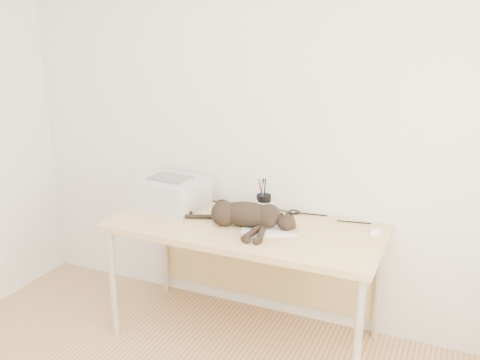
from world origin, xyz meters
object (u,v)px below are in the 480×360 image
at_px(desk, 250,241).
at_px(printer, 170,192).
at_px(mug, 264,208).
at_px(pen_cup, 264,204).
at_px(cat, 244,216).
at_px(mouse, 375,230).

xyz_separation_m(desk, printer, (-0.57, 0.03, 0.23)).
relative_size(printer, mug, 4.26).
bearing_deg(pen_cup, printer, -169.43).
distance_m(cat, pen_cup, 0.25).
xyz_separation_m(cat, mug, (0.05, 0.21, -0.02)).
bearing_deg(mug, printer, -172.84).
distance_m(cat, mug, 0.22).
xyz_separation_m(printer, mouse, (1.29, 0.07, -0.08)).
relative_size(printer, mouse, 4.20).
bearing_deg(mouse, pen_cup, -172.90).
bearing_deg(cat, pen_cup, 76.58).
distance_m(desk, mouse, 0.74).
bearing_deg(printer, cat, -13.00).
height_order(mug, mouse, mug).
bearing_deg(cat, printer, 159.73).
relative_size(cat, mug, 6.58).
height_order(printer, cat, printer).
bearing_deg(mouse, printer, -166.50).
relative_size(pen_cup, mouse, 2.16).
xyz_separation_m(desk, mug, (0.05, 0.11, 0.18)).
distance_m(desk, pen_cup, 0.24).
bearing_deg(pen_cup, cat, -96.14).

